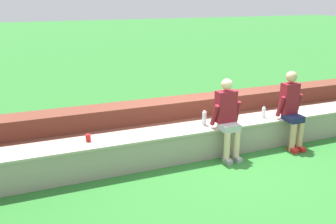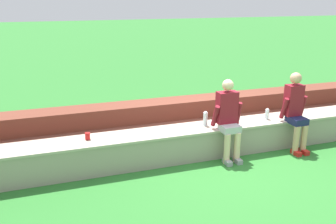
% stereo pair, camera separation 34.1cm
% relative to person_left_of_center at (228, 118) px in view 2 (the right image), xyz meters
% --- Properties ---
extents(ground_plane, '(80.00, 80.00, 0.00)m').
position_rel_person_left_of_center_xyz_m(ground_plane, '(-0.02, 0.00, -0.78)').
color(ground_plane, '#2D752D').
extents(stone_seating_wall, '(9.94, 0.61, 0.55)m').
position_rel_person_left_of_center_xyz_m(stone_seating_wall, '(-0.02, 0.29, -0.48)').
color(stone_seating_wall, gray).
rests_on(stone_seating_wall, ground).
extents(brick_bleachers, '(12.63, 1.11, 0.73)m').
position_rel_person_left_of_center_xyz_m(brick_bleachers, '(-0.02, 1.34, -0.47)').
color(brick_bleachers, brown).
rests_on(brick_bleachers, ground).
extents(person_left_of_center, '(0.54, 0.52, 1.44)m').
position_rel_person_left_of_center_xyz_m(person_left_of_center, '(0.00, 0.00, 0.00)').
color(person_left_of_center, beige).
rests_on(person_left_of_center, ground).
extents(person_center, '(0.49, 0.56, 1.48)m').
position_rel_person_left_of_center_xyz_m(person_center, '(1.38, -0.03, 0.01)').
color(person_center, tan).
rests_on(person_center, ground).
extents(water_bottle_mid_right, '(0.08, 0.08, 0.27)m').
position_rel_person_left_of_center_xyz_m(water_bottle_mid_right, '(-0.29, 0.32, -0.10)').
color(water_bottle_mid_right, silver).
rests_on(water_bottle_mid_right, stone_seating_wall).
extents(water_bottle_mid_left, '(0.07, 0.07, 0.21)m').
position_rel_person_left_of_center_xyz_m(water_bottle_mid_left, '(0.98, 0.28, -0.12)').
color(water_bottle_mid_left, silver).
rests_on(water_bottle_mid_left, stone_seating_wall).
extents(plastic_cup_left_end, '(0.08, 0.08, 0.12)m').
position_rel_person_left_of_center_xyz_m(plastic_cup_left_end, '(-2.40, 0.33, -0.16)').
color(plastic_cup_left_end, red).
rests_on(plastic_cup_left_end, stone_seating_wall).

